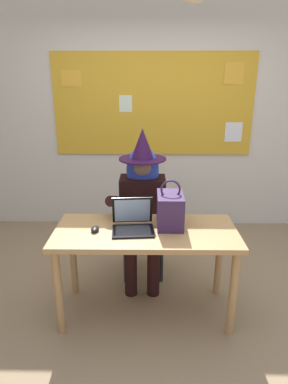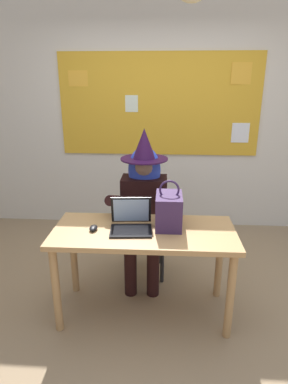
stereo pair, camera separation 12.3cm
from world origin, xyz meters
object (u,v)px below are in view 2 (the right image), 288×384
object	(u,v)px
chair_at_desk	(144,221)
person_costumed	(144,199)
laptop	(131,223)
handbag	(169,210)
computer_mouse	(93,228)
desk_main	(144,242)

from	to	relation	value
chair_at_desk	person_costumed	size ratio (longest dim) A/B	0.64
laptop	handbag	size ratio (longest dim) A/B	0.89
computer_mouse	person_costumed	bearing A→B (deg)	59.76
desk_main	laptop	size ratio (longest dim) A/B	4.21
desk_main	chair_at_desk	world-z (taller)	chair_at_desk
chair_at_desk	handbag	distance (m)	0.73
computer_mouse	laptop	bearing A→B (deg)	9.08
computer_mouse	chair_at_desk	bearing A→B (deg)	64.85
chair_at_desk	computer_mouse	distance (m)	0.81
person_costumed	computer_mouse	distance (m)	0.67
laptop	computer_mouse	bearing A→B (deg)	-176.57
desk_main	chair_at_desk	xyz separation A→B (m)	(-0.04, 0.67, -0.12)
desk_main	person_costumed	bearing A→B (deg)	93.96
chair_at_desk	person_costumed	world-z (taller)	person_costumed
chair_at_desk	laptop	distance (m)	0.72
laptop	handbag	world-z (taller)	handbag
laptop	chair_at_desk	bearing A→B (deg)	80.44
desk_main	person_costumed	distance (m)	0.57
desk_main	laptop	world-z (taller)	laptop
laptop	desk_main	bearing A→B (deg)	-11.97
desk_main	handbag	bearing A→B (deg)	24.15
desk_main	computer_mouse	xyz separation A→B (m)	(-0.39, -0.03, 0.12)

